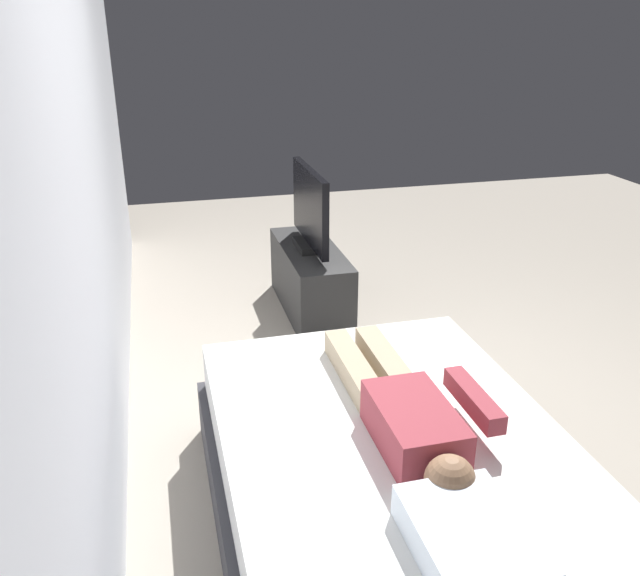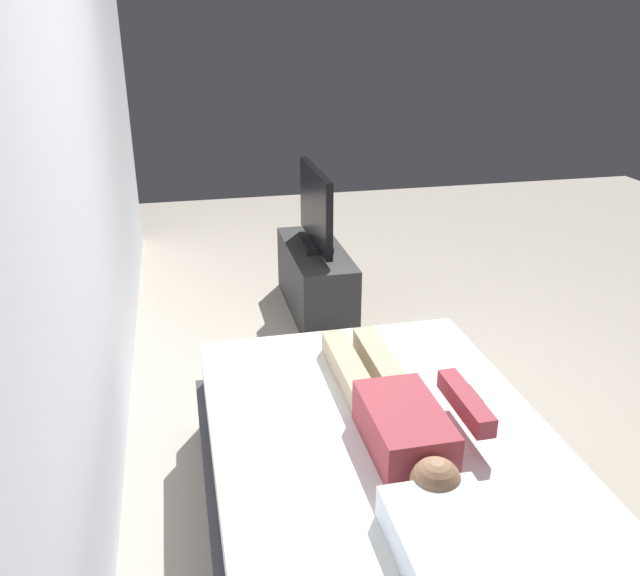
{
  "view_description": "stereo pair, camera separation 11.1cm",
  "coord_description": "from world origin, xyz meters",
  "px_view_note": "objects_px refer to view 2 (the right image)",
  "views": [
    {
      "loc": [
        -2.84,
        1.22,
        2.11
      ],
      "look_at": [
        0.42,
        0.38,
        0.69
      ],
      "focal_mm": 36.86,
      "sensor_mm": 36.0,
      "label": 1
    },
    {
      "loc": [
        -2.87,
        1.11,
        2.11
      ],
      "look_at": [
        0.42,
        0.38,
        0.69
      ],
      "focal_mm": 36.86,
      "sensor_mm": 36.0,
      "label": 2
    }
  ],
  "objects_px": {
    "person": "(396,411)",
    "tv": "(316,211)",
    "bed": "(381,489)",
    "tv_stand": "(316,279)",
    "remote": "(472,395)",
    "pillow": "(452,544)"
  },
  "relations": [
    {
      "from": "person",
      "to": "tv",
      "type": "height_order",
      "value": "tv"
    },
    {
      "from": "bed",
      "to": "tv_stand",
      "type": "bearing_deg",
      "value": -5.58
    },
    {
      "from": "remote",
      "to": "tv_stand",
      "type": "distance_m",
      "value": 2.22
    },
    {
      "from": "pillow",
      "to": "bed",
      "type": "bearing_deg",
      "value": -0.0
    },
    {
      "from": "bed",
      "to": "tv",
      "type": "relative_size",
      "value": 2.26
    },
    {
      "from": "bed",
      "to": "tv",
      "type": "bearing_deg",
      "value": -5.58
    },
    {
      "from": "pillow",
      "to": "person",
      "type": "distance_m",
      "value": 0.71
    },
    {
      "from": "person",
      "to": "bed",
      "type": "bearing_deg",
      "value": 116.26
    },
    {
      "from": "person",
      "to": "tv",
      "type": "relative_size",
      "value": 1.43
    },
    {
      "from": "tv_stand",
      "to": "pillow",
      "type": "bearing_deg",
      "value": 175.65
    },
    {
      "from": "bed",
      "to": "person",
      "type": "distance_m",
      "value": 0.36
    },
    {
      "from": "tv",
      "to": "remote",
      "type": "bearing_deg",
      "value": -173.97
    },
    {
      "from": "bed",
      "to": "tv_stand",
      "type": "xyz_separation_m",
      "value": [
        2.37,
        -0.23,
        -0.01
      ]
    },
    {
      "from": "bed",
      "to": "remote",
      "type": "relative_size",
      "value": 13.26
    },
    {
      "from": "bed",
      "to": "tv",
      "type": "height_order",
      "value": "tv"
    },
    {
      "from": "tv_stand",
      "to": "bed",
      "type": "bearing_deg",
      "value": 174.42
    },
    {
      "from": "person",
      "to": "remote",
      "type": "bearing_deg",
      "value": -69.53
    },
    {
      "from": "person",
      "to": "tv_stand",
      "type": "bearing_deg",
      "value": -4.23
    },
    {
      "from": "tv_stand",
      "to": "tv",
      "type": "distance_m",
      "value": 0.53
    },
    {
      "from": "pillow",
      "to": "person",
      "type": "xyz_separation_m",
      "value": [
        0.7,
        -0.06,
        0.02
      ]
    },
    {
      "from": "tv",
      "to": "person",
      "type": "bearing_deg",
      "value": 175.77
    },
    {
      "from": "bed",
      "to": "tv",
      "type": "distance_m",
      "value": 2.44
    }
  ]
}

